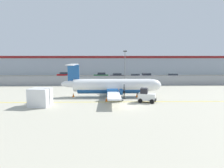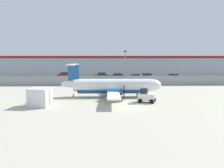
{
  "view_description": "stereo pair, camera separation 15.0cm",
  "coord_description": "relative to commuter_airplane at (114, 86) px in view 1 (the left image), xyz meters",
  "views": [
    {
      "loc": [
        -2.08,
        -24.1,
        5.87
      ],
      "look_at": [
        -1.27,
        6.71,
        1.8
      ],
      "focal_mm": 32.0,
      "sensor_mm": 36.0,
      "label": 1
    },
    {
      "loc": [
        -1.93,
        -24.1,
        5.87
      ],
      "look_at": [
        -1.27,
        6.71,
        1.8
      ],
      "focal_mm": 32.0,
      "sensor_mm": 36.0,
      "label": 2
    }
  ],
  "objects": [
    {
      "name": "parked_car_0",
      "position": [
        -13.43,
        28.46,
        -0.71
      ],
      "size": [
        4.24,
        2.08,
        1.58
      ],
      "rotation": [
        0.0,
        0.0,
        0.02
      ],
      "color": "red",
      "rests_on": "parking_lot_strip"
    },
    {
      "name": "parked_car_6",
      "position": [
        16.48,
        22.13,
        -0.71
      ],
      "size": [
        4.35,
        2.34,
        1.58
      ],
      "rotation": [
        0.0,
        0.0,
        -0.1
      ],
      "color": "silver",
      "rests_on": "parking_lot_strip"
    },
    {
      "name": "ground_crew_worker",
      "position": [
        0.54,
        -2.78,
        -0.65
      ],
      "size": [
        0.47,
        0.5,
        1.7
      ],
      "rotation": [
        0.0,
        0.0,
        0.61
      ],
      "color": "#191E4C",
      "rests_on": "ground"
    },
    {
      "name": "perimeter_fence",
      "position": [
        1.0,
        12.29,
        -0.49
      ],
      "size": [
        98.0,
        0.1,
        2.1
      ],
      "color": "gray",
      "rests_on": "ground"
    },
    {
      "name": "baggage_tug",
      "position": [
        4.14,
        -4.02,
        -0.75
      ],
      "size": [
        2.56,
        1.99,
        1.88
      ],
      "rotation": [
        0.0,
        0.0,
        -0.34
      ],
      "color": "silver",
      "rests_on": "ground"
    },
    {
      "name": "apron_light_pole",
      "position": [
        2.55,
        9.97,
        2.7
      ],
      "size": [
        0.7,
        0.3,
        7.27
      ],
      "color": "slate",
      "rests_on": "ground"
    },
    {
      "name": "ground_plane",
      "position": [
        1.0,
        -3.71,
        -1.6
      ],
      "size": [
        140.0,
        140.0,
        0.01
      ],
      "color": "#B2AD99"
    },
    {
      "name": "parking_lot_strip",
      "position": [
        1.0,
        23.79,
        -1.54
      ],
      "size": [
        98.0,
        17.0,
        0.12
      ],
      "color": "#38383A",
      "rests_on": "ground"
    },
    {
      "name": "parked_car_3",
      "position": [
        1.82,
        24.23,
        -0.71
      ],
      "size": [
        4.34,
        2.32,
        1.58
      ],
      "rotation": [
        0.0,
        0.0,
        0.1
      ],
      "color": "black",
      "rests_on": "parking_lot_strip"
    },
    {
      "name": "traffic_cone_near_left",
      "position": [
        -1.14,
        -3.26,
        -1.29
      ],
      "size": [
        0.36,
        0.36,
        0.64
      ],
      "color": "orange",
      "rests_on": "ground"
    },
    {
      "name": "parked_car_4",
      "position": [
        6.4,
        21.69,
        -0.71
      ],
      "size": [
        4.29,
        2.19,
        1.58
      ],
      "rotation": [
        0.0,
        0.0,
        -0.06
      ],
      "color": "red",
      "rests_on": "parking_lot_strip"
    },
    {
      "name": "parked_car_1",
      "position": [
        -9.75,
        17.63,
        -0.71
      ],
      "size": [
        4.24,
        2.09,
        1.58
      ],
      "rotation": [
        0.0,
        0.0,
        3.12
      ],
      "color": "slate",
      "rests_on": "parking_lot_strip"
    },
    {
      "name": "parked_car_2",
      "position": [
        -2.7,
        26.54,
        -0.71
      ],
      "size": [
        4.25,
        2.1,
        1.58
      ],
      "rotation": [
        0.0,
        0.0,
        3.17
      ],
      "color": "#19662D",
      "rests_on": "parking_lot_strip"
    },
    {
      "name": "background_building",
      "position": [
        1.0,
        42.28,
        1.66
      ],
      "size": [
        91.0,
        8.1,
        6.5
      ],
      "color": "#A8B2BC",
      "rests_on": "ground"
    },
    {
      "name": "traffic_cone_near_right",
      "position": [
        3.44,
        -0.42,
        -1.29
      ],
      "size": [
        0.36,
        0.36,
        0.64
      ],
      "color": "orange",
      "rests_on": "ground"
    },
    {
      "name": "commuter_airplane",
      "position": [
        0.0,
        0.0,
        0.0
      ],
      "size": [
        15.14,
        16.01,
        4.92
      ],
      "rotation": [
        0.0,
        0.0,
        -0.01
      ],
      "color": "white",
      "rests_on": "ground"
    },
    {
      "name": "parked_car_5",
      "position": [
        9.63,
        24.07,
        -0.71
      ],
      "size": [
        4.32,
        2.26,
        1.58
      ],
      "rotation": [
        0.0,
        0.0,
        3.22
      ],
      "color": "gray",
      "rests_on": "parking_lot_strip"
    },
    {
      "name": "cargo_container",
      "position": [
        -9.18,
        -5.81,
        -0.5
      ],
      "size": [
        2.7,
        2.37,
        2.2
      ],
      "rotation": [
        0.0,
        0.0,
        -0.16
      ],
      "color": "silver",
      "rests_on": "ground"
    },
    {
      "name": "traffic_cone_far_left",
      "position": [
        -6.14,
        -0.06,
        -1.29
      ],
      "size": [
        0.36,
        0.36,
        0.64
      ],
      "color": "orange",
      "rests_on": "ground"
    }
  ]
}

